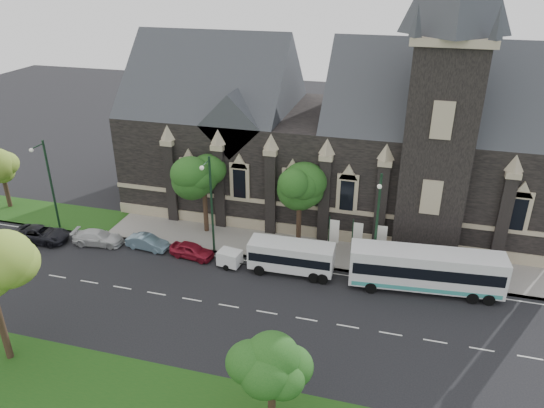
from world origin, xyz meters
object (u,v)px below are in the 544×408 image
(banner_flag_center, at_px, (356,237))
(tour_coach, at_px, (426,269))
(car_far_white, at_px, (98,238))
(banner_flag_right, at_px, (380,240))
(tree_walk_right, at_px, (303,185))
(sedan, at_px, (147,242))
(street_lamp_near, at_px, (377,220))
(street_lamp_far, at_px, (49,181))
(street_lamp_mid, at_px, (210,200))
(car_far_red, at_px, (192,250))
(tree_walk_far, at_px, (3,166))
(shuttle_bus, at_px, (292,256))
(banner_flag_left, at_px, (332,234))
(box_trailer, at_px, (230,258))
(tree_park_east, at_px, (276,357))
(car_far_black, at_px, (41,234))
(tree_walk_left, at_px, (206,176))

(banner_flag_center, bearing_deg, tour_coach, -26.05)
(car_far_white, bearing_deg, banner_flag_right, -89.49)
(tree_walk_right, distance_m, sedan, 14.85)
(street_lamp_near, relative_size, street_lamp_far, 1.00)
(street_lamp_far, bearing_deg, street_lamp_mid, 0.00)
(car_far_red, height_order, car_far_white, car_far_red)
(tree_walk_far, distance_m, shuttle_bus, 31.74)
(car_far_red, bearing_deg, street_lamp_mid, -41.85)
(street_lamp_mid, relative_size, tour_coach, 0.76)
(banner_flag_right, relative_size, shuttle_bus, 0.57)
(banner_flag_left, xyz_separation_m, box_trailer, (-8.06, -3.71, -1.56))
(tree_park_east, xyz_separation_m, tour_coach, (7.96, 15.47, -2.76))
(tree_walk_far, xyz_separation_m, banner_flag_center, (36.11, -1.18, -2.24))
(banner_flag_right, bearing_deg, car_far_black, -172.04)
(street_lamp_mid, relative_size, car_far_black, 1.72)
(tour_coach, xyz_separation_m, car_far_white, (-28.81, -0.48, -1.19))
(tree_walk_far, distance_m, car_far_white, 14.45)
(street_lamp_far, bearing_deg, car_far_white, -15.02)
(street_lamp_far, bearing_deg, tree_walk_left, 14.26)
(tree_park_east, xyz_separation_m, banner_flag_left, (0.11, 18.32, -2.24))
(tree_park_east, height_order, street_lamp_mid, street_lamp_mid)
(street_lamp_mid, distance_m, sedan, 7.48)
(banner_flag_center, height_order, sedan, banner_flag_center)
(tour_coach, bearing_deg, street_lamp_mid, 171.93)
(car_far_white, relative_size, car_far_black, 0.88)
(tree_walk_left, relative_size, banner_flag_center, 1.91)
(banner_flag_right, xyz_separation_m, car_far_red, (-15.77, -3.19, -1.71))
(shuttle_bus, relative_size, car_far_black, 1.35)
(street_lamp_mid, distance_m, banner_flag_center, 12.73)
(tour_coach, distance_m, shuttle_bus, 10.68)
(shuttle_bus, height_order, car_far_red, shuttle_bus)
(tree_walk_far, bearing_deg, tour_coach, -5.49)
(box_trailer, distance_m, car_far_white, 12.91)
(banner_flag_left, height_order, car_far_black, banner_flag_left)
(banner_flag_center, bearing_deg, street_lamp_near, -48.07)
(tree_walk_left, distance_m, banner_flag_left, 12.66)
(tree_walk_far, bearing_deg, sedan, -12.79)
(tour_coach, bearing_deg, shuttle_bus, 176.66)
(tree_walk_left, distance_m, car_far_black, 16.27)
(tree_park_east, xyz_separation_m, tree_walk_left, (-11.97, 20.03, 1.12))
(tree_walk_far, distance_m, banner_flag_left, 34.20)
(tree_walk_left, xyz_separation_m, street_lamp_near, (15.80, -3.61, -0.62))
(street_lamp_far, bearing_deg, banner_flag_left, 4.15)
(tree_walk_far, relative_size, banner_flag_right, 1.57)
(tree_walk_far, xyz_separation_m, car_far_red, (22.34, -4.37, -3.94))
(tree_walk_far, relative_size, street_lamp_mid, 0.70)
(shuttle_bus, bearing_deg, tour_coach, 0.25)
(tour_coach, bearing_deg, street_lamp_far, 173.34)
(tree_walk_far, relative_size, banner_flag_left, 1.57)
(shuttle_bus, relative_size, box_trailer, 2.53)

